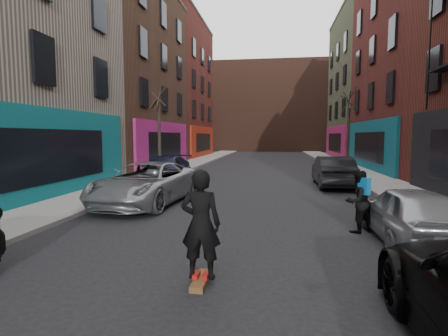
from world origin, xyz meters
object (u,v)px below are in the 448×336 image
(skateboard, at_px, (201,280))
(pedestrian, at_px, (358,201))
(tree_left_far, at_px, (159,121))
(parked_right_far, at_px, (410,214))
(skateboarder, at_px, (201,224))
(tree_right_far, at_px, (349,121))
(parked_left_end, at_px, (164,170))
(parked_right_end, at_px, (333,171))
(parked_left_far, at_px, (147,183))

(skateboard, xyz_separation_m, pedestrian, (3.29, 3.63, 0.75))
(tree_left_far, xyz_separation_m, pedestrian, (9.20, -11.70, -2.58))
(parked_right_far, height_order, skateboarder, skateboarder)
(parked_right_far, bearing_deg, tree_right_far, -96.76)
(skateboard, bearing_deg, tree_right_far, 73.11)
(skateboarder, bearing_deg, parked_left_end, -69.11)
(parked_left_end, distance_m, parked_right_end, 8.29)
(parked_left_far, bearing_deg, parked_right_end, 42.66)
(parked_left_far, xyz_separation_m, skateboarder, (3.37, -6.43, 0.26))
(parked_right_far, bearing_deg, parked_right_end, -87.87)
(parked_left_end, height_order, pedestrian, pedestrian)
(tree_left_far, bearing_deg, skateboarder, -68.92)
(parked_left_far, bearing_deg, tree_right_far, 62.53)
(parked_right_far, xyz_separation_m, parked_right_end, (-0.32, 8.96, 0.07))
(parked_left_end, bearing_deg, parked_right_far, -44.77)
(pedestrian, bearing_deg, parked_left_end, -78.59)
(skateboarder, bearing_deg, parked_right_end, -108.40)
(parked_left_end, height_order, parked_right_end, parked_right_end)
(tree_left_far, xyz_separation_m, tree_right_far, (12.40, 6.00, 0.15))
(parked_right_far, relative_size, skateboarder, 2.16)
(tree_right_far, xyz_separation_m, parked_right_end, (-2.53, -9.45, -2.79))
(tree_left_far, relative_size, skateboarder, 3.57)
(parked_right_end, bearing_deg, parked_left_far, 36.75)
(tree_left_far, height_order, parked_right_far, tree_left_far)
(parked_left_far, relative_size, parked_left_end, 1.09)
(parked_left_far, xyz_separation_m, pedestrian, (6.66, -2.80, 0.05))
(skateboard, bearing_deg, skateboarder, 0.00)
(parked_left_end, bearing_deg, skateboard, -69.58)
(pedestrian, bearing_deg, tree_right_far, -133.52)
(parked_left_far, distance_m, skateboard, 7.30)
(parked_right_end, xyz_separation_m, skateboarder, (-3.96, -11.88, 0.27))
(tree_left_far, relative_size, parked_right_end, 1.45)
(parked_right_end, xyz_separation_m, pedestrian, (-0.67, -8.25, 0.06))
(tree_left_far, height_order, parked_right_end, tree_left_far)
(parked_left_end, bearing_deg, skateboarder, -69.58)
(parked_left_end, bearing_deg, parked_left_far, -79.55)
(skateboarder, bearing_deg, pedestrian, -132.18)
(tree_right_far, height_order, skateboarder, tree_right_far)
(parked_left_end, distance_m, pedestrian, 10.81)
(parked_right_end, xyz_separation_m, skateboard, (-3.96, -11.88, -0.69))
(skateboarder, bearing_deg, tree_right_far, -106.89)
(skateboard, relative_size, skateboarder, 0.44)
(tree_right_far, xyz_separation_m, parked_right_far, (-2.21, -18.41, -2.86))
(parked_left_far, bearing_deg, parked_left_end, 106.91)
(parked_left_end, xyz_separation_m, parked_right_far, (8.59, -8.40, -0.05))
(pedestrian, bearing_deg, skateboard, 14.50)
(tree_right_far, bearing_deg, parked_left_far, -123.51)
(parked_left_end, height_order, skateboarder, skateboarder)
(parked_left_end, xyz_separation_m, pedestrian, (7.60, -7.69, 0.08))
(parked_left_end, height_order, skateboard, parked_left_end)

